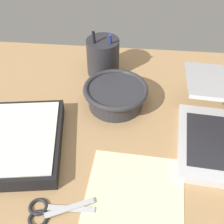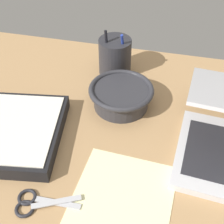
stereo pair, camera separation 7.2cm
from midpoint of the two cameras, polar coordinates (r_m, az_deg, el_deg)
The scene contains 5 objects.
desk_top at distance 70.68cm, azimuth -1.76°, elevation -10.71°, with size 140.00×100.00×2.00cm, color tan.
bowl at distance 82.07cm, azimuth -1.82°, elevation 3.05°, with size 17.10×17.10×5.96cm.
pen_cup at distance 93.02cm, azimuth -3.89°, elevation 9.96°, with size 9.55×9.55×14.37cm.
scissors at distance 65.66cm, azimuth -15.20°, elevation -17.37°, with size 13.21×7.40×0.80cm.
paper_sheet_front at distance 63.81cm, azimuth 0.43°, elevation -18.06°, with size 19.88×28.83×0.16cm, color #F4EFB2.
Camera 1 is at (2.62, -42.15, 57.83)cm, focal length 50.00 mm.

